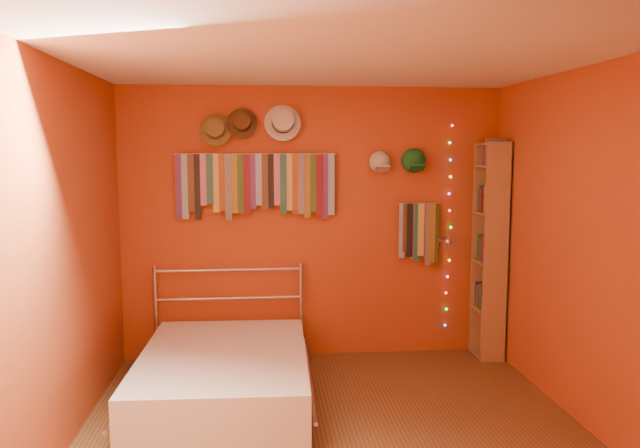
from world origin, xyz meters
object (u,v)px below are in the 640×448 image
object	(u,v)px
reading_lamp	(447,241)
bookshelf	(494,249)
bed	(224,374)
tie_rack	(256,182)

from	to	relation	value
reading_lamp	bookshelf	size ratio (longest dim) A/B	0.15
bookshelf	bed	size ratio (longest dim) A/B	1.07
reading_lamp	bookshelf	xyz separation A→B (m)	(0.45, 0.02, -0.08)
tie_rack	bed	distance (m)	1.74
tie_rack	bed	bearing A→B (deg)	-104.97
tie_rack	reading_lamp	size ratio (longest dim) A/B	4.76
tie_rack	bookshelf	world-z (taller)	bookshelf
bookshelf	reading_lamp	bearing A→B (deg)	-178.03
bookshelf	bed	xyz separation A→B (m)	(-2.44, -0.82, -0.81)
reading_lamp	bed	world-z (taller)	reading_lamp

